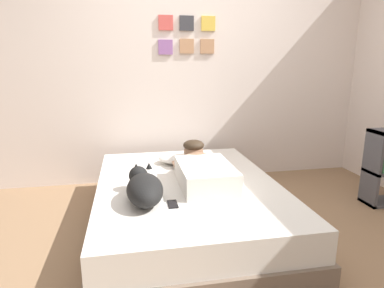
{
  "coord_description": "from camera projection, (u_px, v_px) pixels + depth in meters",
  "views": [
    {
      "loc": [
        -0.67,
        -2.27,
        1.37
      ],
      "look_at": [
        -0.11,
        0.67,
        0.64
      ],
      "focal_mm": 31.13,
      "sensor_mm": 36.0,
      "label": 1
    }
  ],
  "objects": [
    {
      "name": "person_lying",
      "position": [
        202.0,
        168.0,
        2.84
      ],
      "size": [
        0.43,
        0.92,
        0.27
      ],
      "color": "silver",
      "rests_on": "bed"
    },
    {
      "name": "cell_phone",
      "position": [
        173.0,
        204.0,
        2.37
      ],
      "size": [
        0.07,
        0.14,
        0.01
      ],
      "primitive_type": "cube",
      "color": "black",
      "rests_on": "bed"
    },
    {
      "name": "pillow",
      "position": [
        185.0,
        157.0,
        3.35
      ],
      "size": [
        0.52,
        0.32,
        0.11
      ],
      "primitive_type": "ellipsoid",
      "color": "white",
      "rests_on": "bed"
    },
    {
      "name": "coffee_cup",
      "position": [
        209.0,
        164.0,
        3.19
      ],
      "size": [
        0.12,
        0.09,
        0.07
      ],
      "color": "teal",
      "rests_on": "bed"
    },
    {
      "name": "back_wall",
      "position": [
        186.0,
        73.0,
        3.85
      ],
      "size": [
        4.25,
        0.12,
        2.5
      ],
      "color": "silver",
      "rests_on": "ground"
    },
    {
      "name": "dog",
      "position": [
        144.0,
        188.0,
        2.41
      ],
      "size": [
        0.26,
        0.57,
        0.21
      ],
      "color": "black",
      "rests_on": "bed"
    },
    {
      "name": "ground_plane",
      "position": [
        221.0,
        242.0,
        2.62
      ],
      "size": [
        12.51,
        12.51,
        0.0
      ],
      "primitive_type": "plane",
      "color": "#8C6B4C"
    },
    {
      "name": "bed",
      "position": [
        187.0,
        203.0,
        2.87
      ],
      "size": [
        1.53,
        2.09,
        0.39
      ],
      "color": "#726051",
      "rests_on": "ground"
    }
  ]
}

